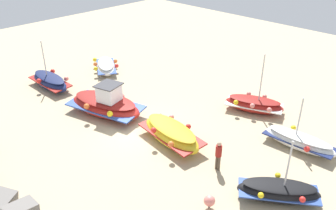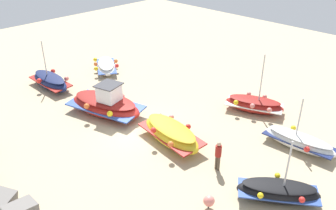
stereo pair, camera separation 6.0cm
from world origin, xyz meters
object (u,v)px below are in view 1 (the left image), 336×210
Objects in this scene: fishing_boat_3 at (299,141)px; fishing_boat_5 at (254,104)px; fishing_boat_6 at (50,81)px; mooring_buoy_0 at (209,201)px; fishing_boat_2 at (106,104)px; fishing_boat_1 at (279,191)px; fishing_boat_0 at (106,66)px; person_walking at (219,154)px; fishing_boat_4 at (171,134)px.

fishing_boat_3 is 1.01× the size of fishing_boat_5.
fishing_boat_6 is 6.09× the size of mooring_buoy_0.
mooring_buoy_0 is (-10.01, 1.94, -0.28)m from fishing_boat_2.
fishing_boat_1 is 5.52× the size of mooring_buoy_0.
fishing_boat_3 is at bearing -95.23° from mooring_buoy_0.
fishing_boat_0 is 5.76× the size of mooring_buoy_0.
mooring_buoy_0 is (-16.13, 1.40, -0.12)m from fishing_boat_6.
fishing_boat_2 is 8.64m from person_walking.
person_walking is at bearing -117.59° from fishing_boat_3.
fishing_boat_1 is 3.29m from person_walking.
fishing_boat_6 is 16.20m from mooring_buoy_0.
fishing_boat_1 is at bearing -78.41° from person_walking.
fishing_boat_5 is at bearing 25.74° from person_walking.
fishing_boat_5 is (-12.53, -2.56, 0.11)m from fishing_boat_0.
fishing_boat_2 is 1.24× the size of fishing_boat_4.
fishing_boat_1 reaches higher than fishing_boat_2.
fishing_boat_1 reaches higher than fishing_boat_4.
fishing_boat_3 reaches higher than person_walking.
fishing_boat_1 is 0.83× the size of fishing_boat_4.
fishing_boat_0 is 1.04× the size of fishing_boat_1.
fishing_boat_5 is 0.98× the size of fishing_boat_6.
fishing_boat_3 is at bearing 10.63° from fishing_boat_2.
fishing_boat_5 is (-1.33, -6.40, -0.08)m from fishing_boat_4.
fishing_boat_3 is at bearing 132.79° from fishing_boat_5.
fishing_boat_4 is 6.53m from fishing_boat_5.
fishing_boat_3 reaches higher than fishing_boat_0.
fishing_boat_5 is 9.51m from mooring_buoy_0.
mooring_buoy_0 is (-4.71, 2.49, -0.17)m from fishing_boat_4.
fishing_boat_6 is at bearing 120.35° from fishing_boat_0.
person_walking is at bearing -60.06° from mooring_buoy_0.
fishing_boat_4 is 5.34m from mooring_buoy_0.
fishing_boat_1 is 18.03m from fishing_boat_6.
fishing_boat_6 reaches higher than fishing_boat_0.
fishing_boat_2 reaches higher than fishing_boat_4.
fishing_boat_1 is 0.93× the size of fishing_boat_5.
fishing_boat_5 reaches higher than person_walking.
person_walking is 2.83m from mooring_buoy_0.
fishing_boat_6 is at bearing 7.87° from fishing_boat_5.
fishing_boat_6 is 14.79m from person_walking.
fishing_boat_3 reaches higher than mooring_buoy_0.
fishing_boat_4 is at bearing -34.56° from fishing_boat_1.
fishing_boat_3 is at bearing 47.40° from fishing_boat_4.
fishing_boat_4 is (-5.30, -0.55, -0.10)m from fishing_boat_2.
fishing_boat_1 is at bearing -78.65° from fishing_boat_3.
fishing_boat_4 is (-11.20, 3.83, 0.18)m from fishing_boat_0.
fishing_boat_0 is at bearing -21.68° from mooring_buoy_0.
fishing_boat_3 is (-10.66, -5.09, -0.26)m from fishing_boat_2.
fishing_boat_4 is 2.70× the size of person_walking.
fishing_boat_2 is 10.20m from mooring_buoy_0.
fishing_boat_1 is at bearing 2.99° from fishing_boat_6.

